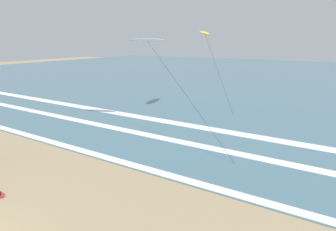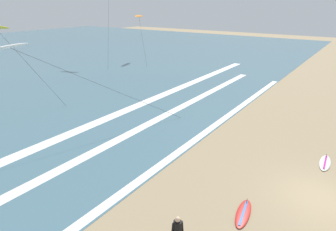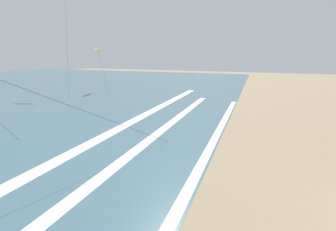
{
  "view_description": "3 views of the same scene",
  "coord_description": "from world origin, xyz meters",
  "views": [
    {
      "loc": [
        9.34,
        -2.57,
        6.49
      ],
      "look_at": [
        1.52,
        10.26,
        2.44
      ],
      "focal_mm": 29.87,
      "sensor_mm": 36.0,
      "label": 1
    },
    {
      "loc": [
        -13.74,
        -0.53,
        8.94
      ],
      "look_at": [
        0.77,
        9.56,
        2.0
      ],
      "focal_mm": 30.71,
      "sensor_mm": 36.0,
      "label": 2
    },
    {
      "loc": [
        -9.01,
        5.78,
        6.03
      ],
      "look_at": [
        -0.09,
        9.24,
        3.47
      ],
      "focal_mm": 24.07,
      "sensor_mm": 36.0,
      "label": 3
    }
  ],
  "objects": [
    {
      "name": "ocean_surface",
      "position": [
        0.0,
        52.83,
        0.01
      ],
      "size": [
        140.0,
        90.0,
        0.01
      ],
      "primitive_type": "cube",
      "color": "#476B7A",
      "rests_on": "ground"
    },
    {
      "name": "wave_foam_shoreline",
      "position": [
        0.99,
        8.23,
        0.01
      ],
      "size": [
        41.64,
        0.56,
        0.01
      ],
      "primitive_type": "cube",
      "color": "white",
      "rests_on": "ocean_surface"
    },
    {
      "name": "wave_foam_mid_break",
      "position": [
        -1.28,
        12.67,
        0.01
      ],
      "size": [
        48.51,
        0.79,
        0.01
      ],
      "primitive_type": "cube",
      "color": "white",
      "rests_on": "ocean_surface"
    },
    {
      "name": "wave_foam_outer_break",
      "position": [
        0.02,
        16.24,
        0.01
      ],
      "size": [
        59.32,
        1.04,
        0.01
      ],
      "primitive_type": "cube",
      "color": "white",
      "rests_on": "ocean_surface"
    },
    {
      "name": "kite_white_high_left",
      "position": [
        -4.81,
        17.28,
        6.45
      ],
      "size": [
        11.68,
        6.87,
        6.71
      ],
      "color": "white",
      "rests_on": "ground"
    },
    {
      "name": "kite_yellow_high_right",
      "position": [
        -2.43,
        23.65,
        7.18
      ],
      "size": [
        4.67,
        3.65,
        7.43
      ],
      "color": "yellow",
      "rests_on": "ground"
    }
  ]
}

